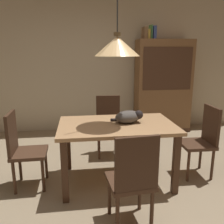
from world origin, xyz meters
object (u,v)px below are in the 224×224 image
at_px(chair_near_front, 133,177).
at_px(chair_left_side, 22,147).
at_px(cat_sleeping, 129,117).
at_px(book_brown_thick, 144,33).
at_px(chair_far_back, 108,123).
at_px(book_blue_wide, 153,33).
at_px(book_yellow_short, 148,34).
at_px(pendant_lamp, 117,46).
at_px(chair_right_side, 202,138).
at_px(book_green_slim, 151,32).
at_px(hutch_bookcase, 163,88).
at_px(dining_table, 117,132).

height_order(chair_near_front, chair_left_side, same).
distance_m(cat_sleeping, book_brown_thick, 2.31).
bearing_deg(cat_sleeping, chair_far_back, 100.17).
xyz_separation_m(chair_near_front, book_blue_wide, (1.00, 2.81, 1.46)).
distance_m(chair_left_side, book_yellow_short, 3.15).
distance_m(pendant_lamp, book_blue_wide, 2.20).
bearing_deg(chair_far_back, chair_right_side, -38.04).
bearing_deg(chair_near_front, cat_sleeping, 80.72).
distance_m(chair_near_front, book_green_slim, 3.31).
height_order(chair_left_side, book_green_slim, book_green_slim).
relative_size(pendant_lamp, hutch_bookcase, 0.70).
relative_size(chair_left_side, book_yellow_short, 4.65).
bearing_deg(book_green_slim, chair_far_back, -132.04).
bearing_deg(chair_left_side, chair_far_back, 37.85).
bearing_deg(dining_table, book_yellow_short, 64.96).
bearing_deg(chair_near_front, hutch_bookcase, 66.11).
bearing_deg(chair_near_front, chair_left_side, 142.35).
distance_m(chair_near_front, chair_left_side, 1.43).
bearing_deg(book_blue_wide, book_green_slim, 180.00).
height_order(chair_near_front, hutch_bookcase, hutch_bookcase).
distance_m(cat_sleeping, book_green_slim, 2.36).
xyz_separation_m(book_green_slim, book_blue_wide, (0.06, 0.00, -0.01)).
height_order(chair_right_side, cat_sleeping, chair_right_side).
height_order(pendant_lamp, book_green_slim, pendant_lamp).
relative_size(dining_table, book_green_slim, 5.38).
relative_size(dining_table, chair_far_back, 1.51).
height_order(hutch_bookcase, book_brown_thick, book_brown_thick).
bearing_deg(book_brown_thick, chair_left_side, -135.42).
bearing_deg(book_yellow_short, dining_table, -115.04).
relative_size(dining_table, book_brown_thick, 5.83).
distance_m(dining_table, book_yellow_short, 2.49).
bearing_deg(book_blue_wide, chair_left_side, -137.89).
height_order(chair_far_back, pendant_lamp, pendant_lamp).
height_order(chair_left_side, cat_sleeping, chair_left_side).
height_order(hutch_bookcase, book_green_slim, book_green_slim).
xyz_separation_m(chair_left_side, chair_far_back, (1.13, 0.88, 0.00)).
height_order(dining_table, chair_left_side, chair_left_side).
relative_size(chair_far_back, chair_right_side, 1.00).
xyz_separation_m(cat_sleeping, book_blue_wide, (0.85, 1.90, 1.14)).
xyz_separation_m(dining_table, chair_left_side, (-1.13, -0.00, -0.14)).
bearing_deg(book_green_slim, book_yellow_short, 180.00).
xyz_separation_m(cat_sleeping, book_yellow_short, (0.75, 1.90, 1.11)).
bearing_deg(chair_near_front, pendant_lamp, 90.49).
distance_m(hutch_bookcase, book_brown_thick, 1.15).
height_order(dining_table, book_green_slim, book_green_slim).
relative_size(book_green_slim, book_blue_wide, 1.08).
distance_m(chair_right_side, pendant_lamp, 1.61).
distance_m(chair_near_front, pendant_lamp, 1.45).
distance_m(chair_near_front, chair_right_side, 1.42).
relative_size(chair_far_back, pendant_lamp, 0.72).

